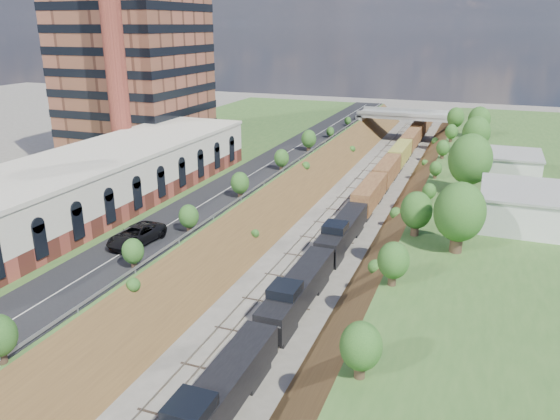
{
  "coord_description": "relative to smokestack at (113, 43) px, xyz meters",
  "views": [
    {
      "loc": [
        18.55,
        -16.03,
        27.73
      ],
      "look_at": [
        -4.08,
        43.46,
        6.0
      ],
      "focal_mm": 35.0,
      "sensor_mm": 36.0,
      "label": 1
    }
  ],
  "objects": [
    {
      "name": "tree_left_crest",
      "position": [
        24.2,
        -36.0,
        -17.96
      ],
      "size": [
        2.45,
        2.45,
        3.55
      ],
      "color": "#473323",
      "rests_on": "platform_left"
    },
    {
      "name": "embankment_right",
      "position": [
        47.0,
        4.0,
        -25.0
      ],
      "size": [
        10.0,
        180.0,
        10.0
      ],
      "primitive_type": "cube",
      "rotation": [
        0.0,
        0.79,
        0.0
      ],
      "color": "brown",
      "rests_on": "ground"
    },
    {
      "name": "suv",
      "position": [
        20.45,
        -26.17,
        -18.9
      ],
      "size": [
        3.98,
        7.47,
        2.0
      ],
      "primitive_type": "imported",
      "rotation": [
        0.0,
        0.0,
        -0.09
      ],
      "color": "black",
      "rests_on": "road"
    },
    {
      "name": "rail_left_track",
      "position": [
        33.4,
        4.0,
        -24.91
      ],
      "size": [
        1.58,
        180.0,
        0.18
      ],
      "primitive_type": "cube",
      "color": "gray",
      "rests_on": "ground"
    },
    {
      "name": "commercial_building",
      "position": [
        8.0,
        -18.0,
        -16.49
      ],
      "size": [
        14.3,
        62.3,
        7.0
      ],
      "color": "brown",
      "rests_on": "platform_left"
    },
    {
      "name": "freight_train",
      "position": [
        38.6,
        23.62,
        -22.54
      ],
      "size": [
        2.81,
        143.75,
        4.55
      ],
      "color": "black",
      "rests_on": "ground"
    },
    {
      "name": "smokestack",
      "position": [
        0.0,
        0.0,
        0.0
      ],
      "size": [
        3.2,
        3.2,
        40.0
      ],
      "primitive_type": "cylinder",
      "color": "brown",
      "rests_on": "platform_left"
    },
    {
      "name": "road",
      "position": [
        20.5,
        4.0,
        -19.95
      ],
      "size": [
        8.0,
        180.0,
        0.1
      ],
      "primitive_type": "cube",
      "color": "black",
      "rests_on": "platform_left"
    },
    {
      "name": "platform_left",
      "position": [
        3.0,
        4.0,
        -22.5
      ],
      "size": [
        44.0,
        180.0,
        5.0
      ],
      "primitive_type": "cube",
      "color": "#365D26",
      "rests_on": "ground"
    },
    {
      "name": "white_building_far",
      "position": [
        59.0,
        18.0,
        -18.2
      ],
      "size": [
        8.0,
        10.0,
        3.6
      ],
      "primitive_type": "cube",
      "color": "silver",
      "rests_on": "platform_right"
    },
    {
      "name": "embankment_left",
      "position": [
        25.0,
        4.0,
        -25.0
      ],
      "size": [
        10.0,
        180.0,
        10.0
      ],
      "primitive_type": "cube",
      "rotation": [
        0.0,
        0.79,
        0.0
      ],
      "color": "brown",
      "rests_on": "ground"
    },
    {
      "name": "guardrail",
      "position": [
        24.6,
        3.8,
        -19.45
      ],
      "size": [
        0.1,
        171.0,
        0.7
      ],
      "color": "#99999E",
      "rests_on": "platform_left"
    },
    {
      "name": "overpass",
      "position": [
        36.0,
        66.0,
        -20.08
      ],
      "size": [
        24.5,
        8.3,
        7.4
      ],
      "color": "gray",
      "rests_on": "ground"
    },
    {
      "name": "tree_right_large",
      "position": [
        53.0,
        -16.0,
        -15.62
      ],
      "size": [
        5.25,
        5.25,
        7.61
      ],
      "color": "#473323",
      "rests_on": "platform_right"
    },
    {
      "name": "white_building_near",
      "position": [
        59.5,
        -4.0,
        -18.0
      ],
      "size": [
        9.0,
        12.0,
        4.0
      ],
      "primitive_type": "cube",
      "color": "silver",
      "rests_on": "platform_right"
    },
    {
      "name": "rail_right_track",
      "position": [
        38.6,
        4.0,
        -24.91
      ],
      "size": [
        1.58,
        180.0,
        0.18
      ],
      "primitive_type": "cube",
      "color": "gray",
      "rests_on": "ground"
    }
  ]
}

